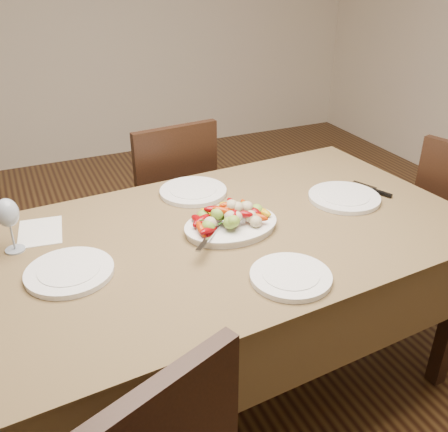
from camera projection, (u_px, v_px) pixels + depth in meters
name	position (u px, v px, depth m)	size (l,w,h in m)	color
floor	(245.00, 384.00, 2.16)	(6.00, 6.00, 0.00)	#3C2512
dining_table	(224.00, 314.00, 1.98)	(1.84, 1.04, 0.76)	brown
chair_far	(163.00, 204.00, 2.64)	(0.42, 0.42, 0.95)	black
serving_platter	(231.00, 227.00, 1.81)	(0.34, 0.25, 0.02)	white
roasted_vegetables	(231.00, 213.00, 1.78)	(0.28, 0.19, 0.09)	#730306
serving_spoon	(220.00, 227.00, 1.74)	(0.28, 0.06, 0.03)	#9EA0A8
plate_left	(70.00, 272.00, 1.56)	(0.27, 0.27, 0.02)	white
plate_right	(344.00, 198.00, 2.03)	(0.29, 0.29, 0.02)	white
plate_far	(193.00, 192.00, 2.08)	(0.28, 0.28, 0.02)	white
plate_near	(291.00, 277.00, 1.54)	(0.25, 0.25, 0.02)	white
wine_glass	(9.00, 224.00, 1.64)	(0.08, 0.08, 0.20)	#8C99A5
menu_card	(40.00, 232.00, 1.80)	(0.15, 0.21, 0.00)	silver
table_knife	(374.00, 190.00, 2.11)	(0.02, 0.20, 0.01)	#9EA0A8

